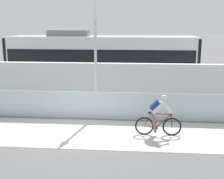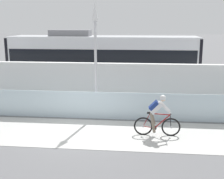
# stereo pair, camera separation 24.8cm
# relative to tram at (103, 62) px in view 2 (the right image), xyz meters

# --- Properties ---
(ground_plane) EXTENTS (200.00, 200.00, 0.00)m
(ground_plane) POSITION_rel_tram_xyz_m (-0.15, -6.85, -1.89)
(ground_plane) COLOR slate
(bike_path_deck) EXTENTS (32.00, 3.20, 0.01)m
(bike_path_deck) POSITION_rel_tram_xyz_m (-0.15, -6.85, -1.89)
(bike_path_deck) COLOR beige
(bike_path_deck) RESTS_ON ground
(glass_parapet) EXTENTS (32.00, 0.05, 1.24)m
(glass_parapet) POSITION_rel_tram_xyz_m (-0.15, -5.00, -1.28)
(glass_parapet) COLOR silver
(glass_parapet) RESTS_ON ground
(concrete_barrier_wall) EXTENTS (32.00, 0.36, 2.29)m
(concrete_barrier_wall) POSITION_rel_tram_xyz_m (-0.15, -3.20, -0.75)
(concrete_barrier_wall) COLOR white
(concrete_barrier_wall) RESTS_ON ground
(tram_rail_near) EXTENTS (32.00, 0.08, 0.01)m
(tram_rail_near) POSITION_rel_tram_xyz_m (-0.15, -0.72, -1.89)
(tram_rail_near) COLOR #595654
(tram_rail_near) RESTS_ON ground
(tram_rail_far) EXTENTS (32.00, 0.08, 0.01)m
(tram_rail_far) POSITION_rel_tram_xyz_m (-0.15, 0.72, -1.89)
(tram_rail_far) COLOR #595654
(tram_rail_far) RESTS_ON ground
(tram) EXTENTS (11.06, 2.54, 3.81)m
(tram) POSITION_rel_tram_xyz_m (0.00, 0.00, 0.00)
(tram) COLOR silver
(tram) RESTS_ON ground
(cyclist_on_bike) EXTENTS (1.77, 0.58, 1.61)m
(cyclist_on_bike) POSITION_rel_tram_xyz_m (2.97, -6.85, -1.09)
(cyclist_on_bike) COLOR black
(cyclist_on_bike) RESTS_ON ground
(lamp_post_antenna) EXTENTS (0.28, 0.28, 5.20)m
(lamp_post_antenna) POSITION_rel_tram_xyz_m (0.29, -4.70, 1.40)
(lamp_post_antenna) COLOR gray
(lamp_post_antenna) RESTS_ON ground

